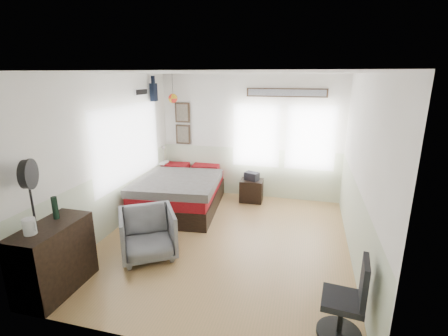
{
  "coord_description": "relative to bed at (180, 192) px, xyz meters",
  "views": [
    {
      "loc": [
        1.23,
        -4.7,
        2.66
      ],
      "look_at": [
        -0.1,
        0.4,
        1.15
      ],
      "focal_mm": 26.0,
      "sensor_mm": 36.0,
      "label": 1
    }
  ],
  "objects": [
    {
      "name": "dresser",
      "position": [
        -0.51,
        -2.93,
        0.11
      ],
      "size": [
        0.48,
        1.0,
        0.9
      ],
      "primitive_type": "cube",
      "color": "black",
      "rests_on": "ground_plane"
    },
    {
      "name": "bottle",
      "position": [
        -0.56,
        -2.74,
        0.7
      ],
      "size": [
        0.07,
        0.07,
        0.29
      ],
      "primitive_type": "cylinder",
      "color": "black",
      "rests_on": "dresser"
    },
    {
      "name": "bed",
      "position": [
        0.0,
        0.0,
        0.0
      ],
      "size": [
        1.75,
        2.33,
        0.7
      ],
      "rotation": [
        0.0,
        0.0,
        0.11
      ],
      "color": "black",
      "rests_on": "ground_plane"
    },
    {
      "name": "stand_fan",
      "position": [
        -0.56,
        -3.05,
        1.23
      ],
      "size": [
        0.21,
        0.34,
        0.86
      ],
      "rotation": [
        0.0,
        0.0,
        0.39
      ],
      "color": "black",
      "rests_on": "dresser"
    },
    {
      "name": "black_bag",
      "position": [
        1.36,
        0.72,
        0.23
      ],
      "size": [
        0.34,
        0.29,
        0.17
      ],
      "primitive_type": "cube",
      "rotation": [
        0.0,
        0.0,
        -0.38
      ],
      "color": "black",
      "rests_on": "nightstand"
    },
    {
      "name": "room_shell",
      "position": [
        1.16,
        -0.98,
        1.27
      ],
      "size": [
        4.02,
        4.52,
        2.71
      ],
      "color": "silver",
      "rests_on": "ground_plane"
    },
    {
      "name": "ground_plane",
      "position": [
        1.23,
        -1.17,
        -0.35
      ],
      "size": [
        4.0,
        4.5,
        0.01
      ],
      "primitive_type": "cube",
      "color": "#9B7B49"
    },
    {
      "name": "nightstand",
      "position": [
        1.36,
        0.72,
        -0.1
      ],
      "size": [
        0.49,
        0.4,
        0.48
      ],
      "primitive_type": "cube",
      "rotation": [
        0.0,
        0.0,
        0.03
      ],
      "color": "black",
      "rests_on": "ground_plane"
    },
    {
      "name": "kettle",
      "position": [
        -0.54,
        -3.17,
        0.65
      ],
      "size": [
        0.17,
        0.14,
        0.19
      ],
      "rotation": [
        0.0,
        0.0,
        0.04
      ],
      "color": "silver",
      "rests_on": "dresser"
    },
    {
      "name": "wall_decor",
      "position": [
        0.13,
        0.79,
        1.76
      ],
      "size": [
        3.55,
        1.32,
        1.44
      ],
      "color": "#39281D",
      "rests_on": "room_shell"
    },
    {
      "name": "task_chair",
      "position": [
        2.99,
        -2.83,
        0.04
      ],
      "size": [
        0.46,
        0.46,
        0.93
      ],
      "rotation": [
        0.0,
        0.0,
        -0.1
      ],
      "color": "black",
      "rests_on": "ground_plane"
    },
    {
      "name": "armchair",
      "position": [
        0.24,
        -1.89,
        0.03
      ],
      "size": [
        1.1,
        1.11,
        0.74
      ],
      "primitive_type": "imported",
      "rotation": [
        0.0,
        0.0,
        0.57
      ],
      "color": "slate",
      "rests_on": "ground_plane"
    }
  ]
}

